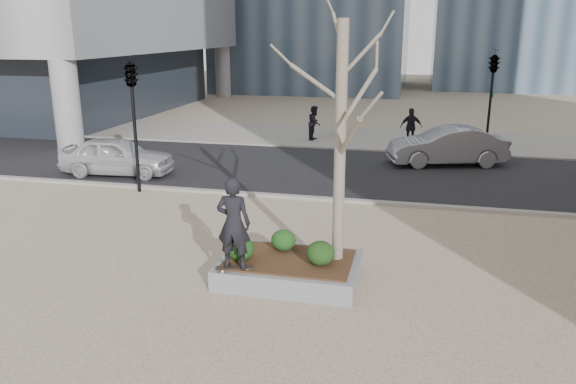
% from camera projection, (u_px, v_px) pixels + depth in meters
% --- Properties ---
extents(ground, '(120.00, 120.00, 0.00)m').
position_uv_depth(ground, '(246.00, 275.00, 12.53)').
color(ground, tan).
rests_on(ground, ground).
extents(street, '(60.00, 8.00, 0.02)m').
position_uv_depth(street, '(322.00, 170.00, 21.88)').
color(street, black).
rests_on(street, ground).
extents(far_sidewalk, '(60.00, 6.00, 0.02)m').
position_uv_depth(far_sidewalk, '(346.00, 137.00, 28.42)').
color(far_sidewalk, gray).
rests_on(far_sidewalk, ground).
extents(planter, '(3.00, 2.00, 0.45)m').
position_uv_depth(planter, '(289.00, 270.00, 12.25)').
color(planter, gray).
rests_on(planter, ground).
extents(planter_mulch, '(2.70, 1.70, 0.04)m').
position_uv_depth(planter_mulch, '(289.00, 260.00, 12.18)').
color(planter_mulch, '#382314').
rests_on(planter_mulch, planter).
extents(sycamore_tree, '(2.80, 2.80, 6.60)m').
position_uv_depth(sycamore_tree, '(341.00, 106.00, 11.31)').
color(sycamore_tree, gray).
rests_on(sycamore_tree, planter_mulch).
extents(shrub_left, '(0.60, 0.60, 0.51)m').
position_uv_depth(shrub_left, '(241.00, 248.00, 12.06)').
color(shrub_left, '#1A3A12').
rests_on(shrub_left, planter_mulch).
extents(shrub_middle, '(0.56, 0.56, 0.47)m').
position_uv_depth(shrub_middle, '(283.00, 240.00, 12.59)').
color(shrub_middle, '#153E14').
rests_on(shrub_middle, planter_mulch).
extents(shrub_right, '(0.61, 0.61, 0.52)m').
position_uv_depth(shrub_right, '(320.00, 253.00, 11.80)').
color(shrub_right, '#173310').
rests_on(shrub_right, planter_mulch).
extents(skateboard, '(0.80, 0.45, 0.08)m').
position_uv_depth(skateboard, '(235.00, 269.00, 11.66)').
color(skateboard, black).
rests_on(skateboard, planter).
extents(skateboarder, '(0.71, 0.48, 1.93)m').
position_uv_depth(skateboarder, '(234.00, 223.00, 11.38)').
color(skateboarder, black).
rests_on(skateboarder, skateboard).
extents(police_car, '(4.32, 2.05, 1.43)m').
position_uv_depth(police_car, '(117.00, 156.00, 20.93)').
color(police_car, silver).
rests_on(police_car, street).
extents(car_silver, '(4.87, 2.80, 1.52)m').
position_uv_depth(car_silver, '(447.00, 146.00, 22.48)').
color(car_silver, gray).
rests_on(car_silver, street).
extents(pedestrian_a, '(0.69, 0.86, 1.67)m').
position_uv_depth(pedestrian_a, '(315.00, 123.00, 27.54)').
color(pedestrian_a, black).
rests_on(pedestrian_a, far_sidewalk).
extents(pedestrian_b, '(0.71, 1.10, 1.60)m').
position_uv_depth(pedestrian_b, '(341.00, 119.00, 28.87)').
color(pedestrian_b, '#434879').
rests_on(pedestrian_b, far_sidewalk).
extents(pedestrian_c, '(1.09, 0.61, 1.75)m').
position_uv_depth(pedestrian_c, '(411.00, 127.00, 26.19)').
color(pedestrian_c, black).
rests_on(pedestrian_c, far_sidewalk).
extents(traffic_light_near, '(0.60, 2.48, 4.50)m').
position_uv_depth(traffic_light_near, '(135.00, 126.00, 18.34)').
color(traffic_light_near, black).
rests_on(traffic_light_near, ground).
extents(traffic_light_far, '(0.60, 2.48, 4.50)m').
position_uv_depth(traffic_light_far, '(490.00, 102.00, 24.13)').
color(traffic_light_far, black).
rests_on(traffic_light_far, ground).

